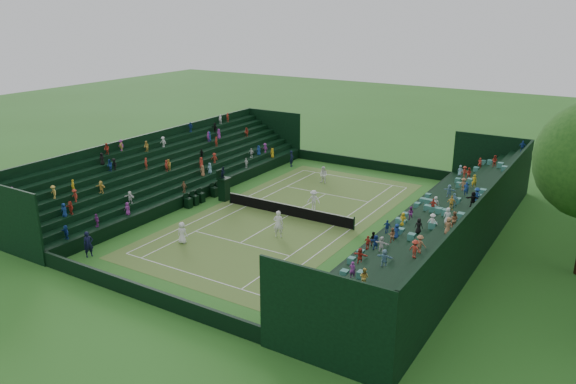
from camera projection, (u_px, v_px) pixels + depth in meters
The scene contains 18 objects.
ground at pixel (288, 216), 44.69m from camera, with size 160.00×160.00×0.00m, color #2F6B21.
court_surface at pixel (288, 216), 44.69m from camera, with size 12.97×26.77×0.01m, color #347C29.
perimeter_wall_north at pixel (370, 164), 57.36m from camera, with size 17.17×0.20×1.00m, color black.
perimeter_wall_south at pixel (140, 292), 31.72m from camera, with size 17.17×0.20×1.00m, color black.
perimeter_wall_east at pixel (388, 231), 40.30m from camera, with size 0.20×31.77×1.00m, color black.
perimeter_wall_west at pixel (205, 192), 48.78m from camera, with size 0.20×31.77×1.00m, color black.
north_grandstand at pixel (447, 229), 37.88m from camera, with size 6.60×32.00×4.90m.
south_grandstand at pixel (169, 174), 50.54m from camera, with size 6.60×32.00×4.90m.
tennis_net at pixel (288, 210), 44.53m from camera, with size 11.67×0.10×1.06m.
scoreboard_tower at pixel (564, 164), 47.75m from camera, with size 2.00×1.00×3.70m.
umpire_chair at pixel (224, 186), 47.88m from camera, with size 0.95×0.95×2.99m.
courtside_chairs at pixel (208, 194), 48.36m from camera, with size 0.55×5.52×1.20m.
player_near_west at pixel (182, 233), 39.30m from camera, with size 0.77×0.50×1.57m, color white.
player_near_east at pixel (278, 224), 40.28m from camera, with size 0.74×0.48×2.02m, color white.
player_far_west at pixel (324, 175), 52.71m from camera, with size 0.78×0.61×1.61m, color white.
player_far_east at pixel (314, 200), 45.89m from camera, with size 1.06×0.61×1.64m, color white.
line_judge_north at pixel (292, 158), 58.25m from camera, with size 0.62×0.41×1.69m, color black.
line_judge_south at pixel (88, 244), 37.15m from camera, with size 0.65×0.42×1.78m, color black.
Camera 1 is at (22.02, -35.56, 15.86)m, focal length 35.00 mm.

